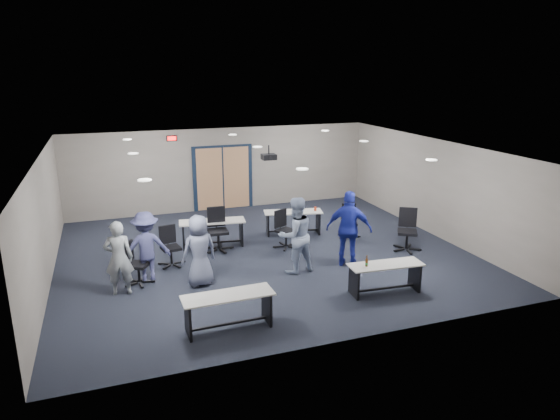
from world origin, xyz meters
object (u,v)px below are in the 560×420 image
object	(u,v)px
table_back_right	(293,218)
chair_back_c	(286,230)
chair_back_b	(218,230)
table_front_right	(385,273)
person_navy	(349,229)
person_back	(146,247)
table_front_left	(228,305)
chair_back_a	(171,247)
chair_loose_right	(407,230)
person_plaid	(199,251)
person_lightblue	(296,235)
person_gray	(119,258)
table_back_left	(212,229)
chair_loose_left	(138,263)
chair_back_d	(349,222)

from	to	relation	value
table_back_right	chair_back_c	size ratio (longest dim) A/B	1.71
chair_back_b	table_front_right	bearing A→B (deg)	-50.10
person_navy	person_back	distance (m)	4.66
table_front_left	chair_back_a	bearing A→B (deg)	98.42
chair_back_c	chair_loose_right	size ratio (longest dim) A/B	0.92
table_back_right	person_plaid	size ratio (longest dim) A/B	1.09
chair_loose_right	person_lightblue	world-z (taller)	person_lightblue
table_front_left	person_lightblue	size ratio (longest dim) A/B	0.93
person_navy	table_front_right	bearing A→B (deg)	124.03
chair_back_b	person_back	distance (m)	2.36
person_gray	chair_back_b	bearing A→B (deg)	-136.58
chair_back_a	person_navy	world-z (taller)	person_navy
person_back	table_back_left	bearing A→B (deg)	-137.02
table_front_right	chair_loose_left	distance (m)	5.31
table_back_left	person_lightblue	size ratio (longest dim) A/B	1.00
table_back_left	person_lightblue	world-z (taller)	person_lightblue
table_back_right	chair_back_b	bearing A→B (deg)	-152.41
table_back_right	chair_back_d	world-z (taller)	chair_back_d
table_back_right	chair_back_b	xyz separation A→B (m)	(-2.31, -0.61, 0.10)
chair_back_b	person_lightblue	xyz separation A→B (m)	(1.37, -1.98, 0.34)
person_navy	chair_back_a	bearing A→B (deg)	13.79
table_front_right	person_navy	xyz separation A→B (m)	(-0.03, 1.62, 0.47)
chair_back_d	person_plaid	world-z (taller)	person_plaid
person_navy	person_back	xyz separation A→B (m)	(-4.61, 0.66, -0.12)
table_front_left	person_navy	xyz separation A→B (m)	(3.43, 2.00, 0.46)
chair_back_a	chair_back_b	xyz separation A→B (m)	(1.29, 0.64, 0.08)
person_gray	person_lightblue	bearing A→B (deg)	-175.06
table_front_right	person_gray	bearing A→B (deg)	165.77
table_front_left	chair_back_c	size ratio (longest dim) A/B	1.66
chair_back_c	table_front_right	bearing A→B (deg)	-98.77
person_gray	table_front_left	bearing A→B (deg)	135.86
chair_loose_left	person_lightblue	xyz separation A→B (m)	(3.48, -0.52, 0.41)
table_front_left	person_gray	size ratio (longest dim) A/B	1.04
chair_back_c	chair_loose_right	distance (m)	3.13
table_back_left	person_plaid	xyz separation A→B (m)	(-0.78, -2.33, 0.31)
chair_back_a	person_lightblue	world-z (taller)	person_lightblue
table_back_left	person_lightblue	bearing A→B (deg)	-50.74
chair_loose_left	person_plaid	xyz separation A→B (m)	(1.26, -0.50, 0.31)
chair_back_d	chair_loose_right	world-z (taller)	chair_loose_right
table_back_right	chair_back_d	distance (m)	1.58
chair_loose_left	person_back	world-z (taller)	person_back
person_back	person_lightblue	bearing A→B (deg)	168.79
table_front_left	chair_loose_right	distance (m)	5.84
chair_loose_left	table_back_right	bearing A→B (deg)	-35.66
chair_back_b	chair_back_a	bearing A→B (deg)	-150.54
person_gray	chair_back_c	bearing A→B (deg)	-154.22
table_back_right	table_front_right	bearing A→B (deg)	-71.61
table_front_left	chair_loose_right	xyz separation A→B (m)	(5.33, 2.40, 0.09)
chair_back_b	person_lightblue	size ratio (longest dim) A/B	0.62
chair_back_c	person_gray	size ratio (longest dim) A/B	0.63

